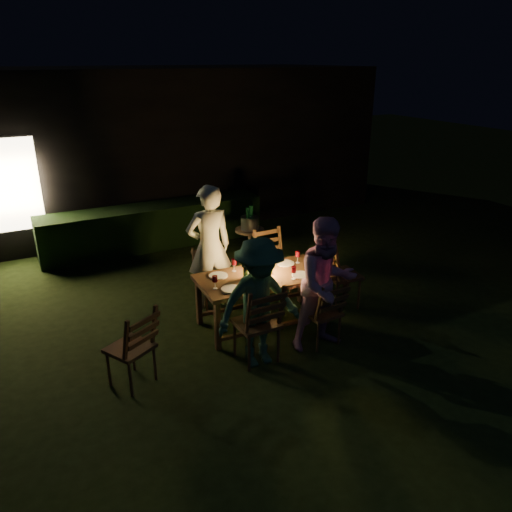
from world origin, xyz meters
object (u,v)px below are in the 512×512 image
chair_far_left (212,289)px  bottle_bucket_a (248,221)px  chair_near_right (322,323)px  side_table (250,233)px  bottle_table (246,269)px  chair_end (339,285)px  ice_bucket (250,223)px  person_opp_left (259,303)px  bottle_bucket_b (251,219)px  chair_near_left (257,336)px  dining_table (263,280)px  person_opp_right (326,284)px  person_house_side (209,247)px  lantern (265,262)px  chair_far_right (274,275)px  chair_spare (132,360)px

chair_far_left → bottle_bucket_a: (1.13, 1.07, 0.56)m
chair_near_right → side_table: chair_near_right is taller
bottle_table → side_table: 2.16m
chair_end → ice_bucket: 2.06m
chair_far_left → chair_end: size_ratio=0.84×
chair_far_left → bottle_table: (0.16, -0.78, 0.59)m
person_opp_left → bottle_table: 0.85m
bottle_bucket_b → bottle_bucket_a: bearing=-141.3°
chair_near_left → bottle_bucket_a: chair_near_left is taller
dining_table → person_opp_right: person_opp_right is taller
chair_near_right → side_table: size_ratio=1.39×
chair_end → person_house_side: (-1.64, 0.90, 0.57)m
person_house_side → lantern: (0.46, -0.79, -0.02)m
side_table → ice_bucket: (0.00, 0.00, 0.19)m
bottle_bucket_b → dining_table: bearing=-112.8°
chair_far_right → chair_end: chair_end is taller
chair_far_right → person_opp_left: person_opp_left is taller
chair_far_left → chair_spare: size_ratio=0.92×
chair_far_left → bottle_bucket_a: size_ratio=2.84×
chair_far_right → lantern: 1.04m
chair_end → bottle_table: 1.57m
lantern → side_table: size_ratio=0.52×
ice_bucket → bottle_bucket_a: (-0.05, -0.04, 0.05)m
chair_far_right → side_table: chair_far_right is taller
chair_far_left → person_opp_left: (-0.07, -1.59, 0.51)m
person_house_side → bottle_table: size_ratio=6.45×
chair_far_left → side_table: chair_far_left is taller
person_opp_right → lantern: (-0.36, 0.89, 0.03)m
side_table → bottle_bucket_a: (-0.05, -0.04, 0.24)m
bottle_table → person_house_side: bearing=101.0°
dining_table → bottle_table: bottle_table is taller
person_house_side → lantern: bearing=123.0°
chair_near_left → chair_near_right: (0.90, -0.04, -0.04)m
dining_table → chair_far_right: size_ratio=1.71×
person_opp_right → chair_far_left: bearing=119.6°
chair_far_left → side_table: size_ratio=1.35×
dining_table → chair_near_right: chair_near_right is taller
chair_near_right → side_table: 2.73m
bottle_bucket_b → lantern: bearing=-112.0°
bottle_table → ice_bucket: bearing=61.7°
chair_near_left → person_opp_left: 0.46m
bottle_bucket_b → person_house_side: bearing=-138.2°
person_house_side → chair_far_left: bearing=88.1°
chair_near_left → chair_far_left: 1.54m
person_opp_right → bottle_bucket_a: bearing=86.3°
chair_spare → bottle_bucket_b: size_ratio=3.09×
lantern → bottle_table: lantern is taller
lantern → ice_bucket: size_ratio=1.17×
bottle_bucket_a → person_opp_right: bearing=-96.5°
chair_far_right → bottle_bucket_a: chair_far_right is taller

